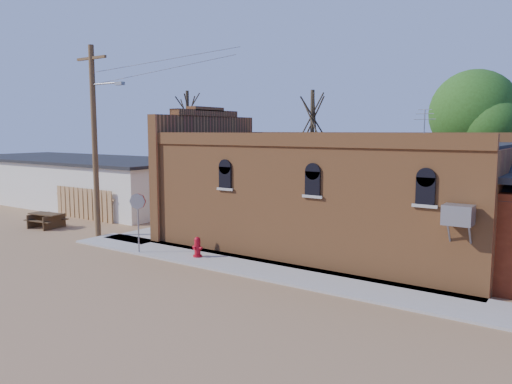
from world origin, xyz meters
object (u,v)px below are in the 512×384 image
Objects in this scene: fire_hydrant at (197,247)px; trash_barrel at (176,217)px; brick_bar at (323,194)px; utility_pole at (95,137)px; picnic_table at (46,218)px; stop_sign at (138,207)px.

fire_hydrant is 1.13× the size of trash_barrel.
utility_pole is (-9.79, -4.29, 2.43)m from brick_bar.
brick_bar reaches higher than picnic_table.
utility_pole is 6.24m from trash_barrel.
stop_sign reaches higher than fire_hydrant.
fire_hydrant is 0.33× the size of stop_sign.
brick_bar is 10.96m from utility_pole.
stop_sign is 1.23× the size of picnic_table.
brick_bar is 8.21× the size of picnic_table.
brick_bar is 20.34× the size of fire_hydrant.
stop_sign is at bearing -16.24° from utility_pole.
stop_sign is at bearing -14.92° from picnic_table.
brick_bar is at bearing 10.13° from picnic_table.
brick_bar reaches higher than fire_hydrant.
utility_pole is at bearing 167.54° from fire_hydrant.
brick_bar is at bearing 47.25° from fire_hydrant.
trash_barrel is 0.36× the size of picnic_table.
trash_barrel is (-8.94, 0.12, -1.90)m from brick_bar.
picnic_table is (-5.00, -4.51, 0.06)m from trash_barrel.
picnic_table is (-8.28, 1.10, -1.47)m from stop_sign.
fire_hydrant is at bearing -123.85° from brick_bar.
utility_pole is 5.96m from picnic_table.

